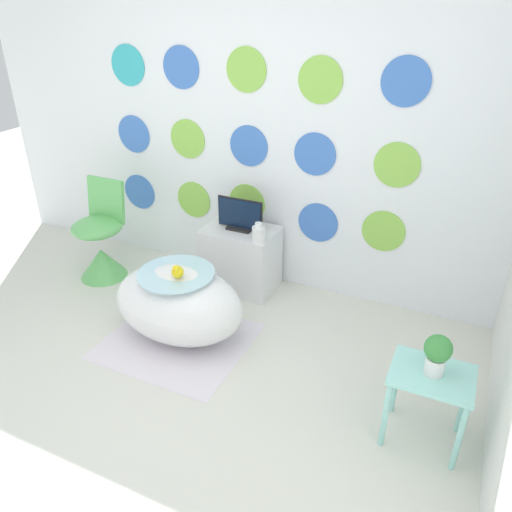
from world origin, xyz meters
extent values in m
plane|color=silver|center=(0.00, 0.00, 0.00)|extent=(12.00, 12.00, 0.00)
cube|color=white|center=(0.00, 1.97, 1.30)|extent=(4.89, 0.04, 2.60)
cylinder|color=#3F72CC|center=(-1.10, 1.94, 0.57)|extent=(0.32, 0.01, 0.32)
cylinder|color=#8CCC4C|center=(-0.53, 1.94, 0.59)|extent=(0.32, 0.01, 0.32)
cylinder|color=#8CCC4C|center=(-0.03, 1.94, 0.65)|extent=(0.32, 0.01, 0.32)
cylinder|color=#3F72CC|center=(0.58, 1.94, 0.59)|extent=(0.32, 0.01, 0.32)
cylinder|color=#8CCC4C|center=(1.08, 1.94, 0.62)|extent=(0.32, 0.01, 0.32)
cylinder|color=#3F72CC|center=(-1.09, 1.94, 1.09)|extent=(0.32, 0.01, 0.32)
cylinder|color=#8CCC4C|center=(-0.56, 1.94, 1.11)|extent=(0.32, 0.01, 0.32)
cylinder|color=#3F72CC|center=(-0.01, 1.94, 1.12)|extent=(0.32, 0.01, 0.32)
cylinder|color=#3F72CC|center=(0.52, 1.94, 1.12)|extent=(0.32, 0.01, 0.32)
cylinder|color=#8CCC4C|center=(1.11, 1.94, 1.12)|extent=(0.32, 0.01, 0.32)
cylinder|color=#33B2BF|center=(-1.07, 1.94, 1.64)|extent=(0.32, 0.01, 0.32)
cylinder|color=#3F72CC|center=(-0.57, 1.94, 1.65)|extent=(0.32, 0.01, 0.32)
cylinder|color=#8CCC4C|center=(-0.02, 1.94, 1.67)|extent=(0.32, 0.01, 0.32)
cylinder|color=#8CCC4C|center=(0.53, 1.94, 1.63)|extent=(0.32, 0.01, 0.32)
cylinder|color=#3F72CC|center=(1.10, 1.94, 1.66)|extent=(0.32, 0.01, 0.32)
cube|color=silver|center=(-0.05, 0.87, 0.00)|extent=(0.96, 0.87, 0.01)
ellipsoid|color=white|center=(-0.07, 0.95, 0.26)|extent=(0.94, 0.63, 0.52)
cylinder|color=#B2DBEA|center=(-0.07, 0.95, 0.50)|extent=(0.52, 0.52, 0.01)
sphere|color=yellow|center=(-0.01, 0.88, 0.56)|extent=(0.08, 0.08, 0.08)
sphere|color=yellow|center=(-0.01, 0.86, 0.59)|extent=(0.05, 0.05, 0.05)
cone|color=orange|center=(-0.01, 0.84, 0.59)|extent=(0.02, 0.02, 0.02)
cone|color=#66C166|center=(-1.12, 1.37, 0.13)|extent=(0.39, 0.39, 0.25)
ellipsoid|color=#66C166|center=(-1.12, 1.37, 0.46)|extent=(0.41, 0.41, 0.14)
cube|color=#66C166|center=(-1.12, 1.53, 0.64)|extent=(0.35, 0.09, 0.37)
cube|color=silver|center=(0.02, 1.72, 0.26)|extent=(0.57, 0.40, 0.52)
cube|color=white|center=(0.02, 1.53, 0.35)|extent=(0.49, 0.01, 0.15)
cube|color=black|center=(0.02, 1.72, 0.53)|extent=(0.20, 0.12, 0.02)
cube|color=black|center=(0.02, 1.73, 0.65)|extent=(0.37, 0.01, 0.24)
cube|color=#0F1E38|center=(0.02, 1.72, 0.65)|extent=(0.35, 0.01, 0.22)
cylinder|color=white|center=(0.24, 1.58, 0.58)|extent=(0.10, 0.10, 0.12)
cylinder|color=white|center=(0.24, 1.58, 0.65)|extent=(0.05, 0.05, 0.03)
cube|color=#99E0D8|center=(1.62, 0.71, 0.44)|extent=(0.42, 0.32, 0.02)
cylinder|color=#99E0D8|center=(1.44, 0.57, 0.22)|extent=(0.03, 0.03, 0.43)
cylinder|color=#99E0D8|center=(1.80, 0.57, 0.22)|extent=(0.03, 0.03, 0.43)
cylinder|color=#99E0D8|center=(1.44, 0.85, 0.22)|extent=(0.03, 0.03, 0.43)
cylinder|color=#99E0D8|center=(1.80, 0.85, 0.22)|extent=(0.03, 0.03, 0.43)
cylinder|color=white|center=(1.62, 0.71, 0.51)|extent=(0.10, 0.10, 0.10)
sphere|color=#3D8E42|center=(1.62, 0.71, 0.61)|extent=(0.14, 0.14, 0.14)
camera|label=1|loc=(1.63, -1.43, 2.17)|focal=35.00mm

